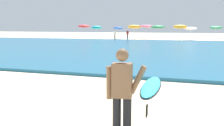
# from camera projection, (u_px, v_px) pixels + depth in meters

# --- Properties ---
(sea) EXTENTS (120.00, 28.00, 0.14)m
(sea) POSITION_uv_depth(u_px,v_px,m) (149.00, 48.00, 24.07)
(sea) COLOR #1E6084
(sea) RESTS_ON ground
(surfer_with_board) EXTENTS (1.08, 2.74, 1.73)m
(surfer_with_board) POSITION_uv_depth(u_px,v_px,m) (137.00, 89.00, 4.43)
(surfer_with_board) COLOR black
(surfer_with_board) RESTS_ON ground
(beach_umbrella_0) EXTENTS (1.95, 1.96, 2.37)m
(beach_umbrella_0) POSITION_uv_depth(u_px,v_px,m) (84.00, 26.00, 43.50)
(beach_umbrella_0) COLOR beige
(beach_umbrella_0) RESTS_ON ground
(beach_umbrella_1) EXTENTS (1.71, 1.73, 2.22)m
(beach_umbrella_1) POSITION_uv_depth(u_px,v_px,m) (97.00, 27.00, 42.07)
(beach_umbrella_1) COLOR beige
(beach_umbrella_1) RESTS_ON ground
(beach_umbrella_2) EXTENTS (1.71, 1.74, 2.07)m
(beach_umbrella_2) POSITION_uv_depth(u_px,v_px,m) (118.00, 28.00, 43.04)
(beach_umbrella_2) COLOR beige
(beach_umbrella_2) RESTS_ON ground
(beach_umbrella_3) EXTENTS (2.25, 2.26, 2.35)m
(beach_umbrella_3) POSITION_uv_depth(u_px,v_px,m) (134.00, 27.00, 41.79)
(beach_umbrella_3) COLOR beige
(beach_umbrella_3) RESTS_ON ground
(beach_umbrella_4) EXTENTS (2.29, 2.31, 2.39)m
(beach_umbrella_4) POSITION_uv_depth(u_px,v_px,m) (146.00, 26.00, 41.41)
(beach_umbrella_4) COLOR beige
(beach_umbrella_4) RESTS_ON ground
(beach_umbrella_5) EXTENTS (2.21, 2.21, 2.27)m
(beach_umbrella_5) POSITION_uv_depth(u_px,v_px,m) (158.00, 27.00, 39.55)
(beach_umbrella_5) COLOR beige
(beach_umbrella_5) RESTS_ON ground
(beach_umbrella_6) EXTENTS (2.05, 2.05, 2.33)m
(beach_umbrella_6) POSITION_uv_depth(u_px,v_px,m) (180.00, 27.00, 39.20)
(beach_umbrella_6) COLOR beige
(beach_umbrella_6) RESTS_ON ground
(beach_umbrella_7) EXTENTS (2.02, 2.04, 2.04)m
(beach_umbrella_7) POSITION_uv_depth(u_px,v_px,m) (190.00, 28.00, 39.72)
(beach_umbrella_7) COLOR beige
(beach_umbrella_7) RESTS_ON ground
(beach_umbrella_8) EXTENTS (1.84, 1.87, 2.25)m
(beach_umbrella_8) POSITION_uv_depth(u_px,v_px,m) (216.00, 27.00, 38.51)
(beach_umbrella_8) COLOR beige
(beach_umbrella_8) RESTS_ON ground
(beachgoer_near_row_left) EXTENTS (0.32, 0.20, 1.58)m
(beachgoer_near_row_left) POSITION_uv_depth(u_px,v_px,m) (128.00, 35.00, 39.62)
(beachgoer_near_row_left) COLOR #383842
(beachgoer_near_row_left) RESTS_ON ground
(beachgoer_near_row_mid) EXTENTS (0.32, 0.20, 1.58)m
(beachgoer_near_row_mid) POSITION_uv_depth(u_px,v_px,m) (115.00, 34.00, 41.68)
(beachgoer_near_row_mid) COLOR #383842
(beachgoer_near_row_mid) RESTS_ON ground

